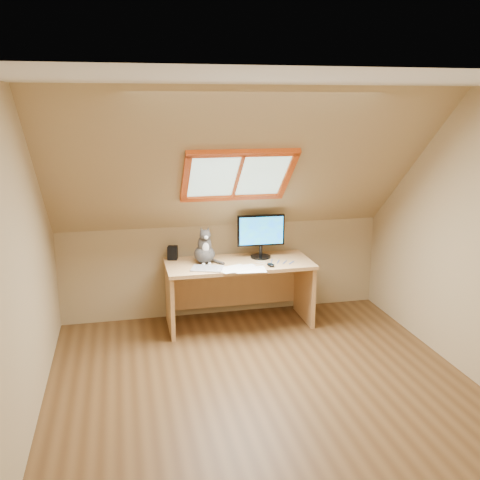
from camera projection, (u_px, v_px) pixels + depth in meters
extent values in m
plane|color=brown|center=(265.00, 391.00, 4.34)|extent=(3.50, 3.50, 0.00)
cube|color=tan|center=(372.00, 349.00, 2.39)|extent=(3.50, 0.02, 2.40)
cube|color=tan|center=(22.00, 263.00, 3.67)|extent=(0.02, 3.50, 2.40)
cube|color=tan|center=(471.00, 236.00, 4.41)|extent=(0.02, 3.50, 2.40)
cube|color=tan|center=(224.00, 269.00, 5.87)|extent=(3.50, 0.02, 1.00)
cube|color=silver|center=(307.00, 78.00, 3.01)|extent=(3.50, 1.95, 0.02)
cube|color=tan|center=(239.00, 168.00, 4.84)|extent=(3.50, 1.56, 1.41)
cube|color=#B2E0CC|center=(237.00, 174.00, 4.93)|extent=(0.90, 0.53, 0.48)
cube|color=orange|center=(237.00, 174.00, 4.93)|extent=(1.02, 0.64, 0.59)
cube|color=tan|center=(239.00, 264.00, 5.50)|extent=(1.50, 0.66, 0.04)
cube|color=tan|center=(170.00, 300.00, 5.43)|extent=(0.04, 0.59, 0.65)
cube|color=tan|center=(304.00, 290.00, 5.73)|extent=(0.04, 0.59, 0.65)
cube|color=tan|center=(233.00, 286.00, 5.86)|extent=(1.40, 0.03, 0.45)
cylinder|color=black|center=(261.00, 257.00, 5.65)|extent=(0.21, 0.21, 0.02)
cylinder|color=black|center=(261.00, 251.00, 5.63)|extent=(0.03, 0.03, 0.12)
cube|color=black|center=(261.00, 230.00, 5.57)|extent=(0.50, 0.05, 0.33)
cube|color=#0533D6|center=(261.00, 231.00, 5.55)|extent=(0.46, 0.02, 0.29)
ellipsoid|color=#433F3B|center=(204.00, 254.00, 5.45)|extent=(0.22, 0.26, 0.18)
ellipsoid|color=#433F3B|center=(204.00, 244.00, 5.41)|extent=(0.15, 0.15, 0.20)
ellipsoid|color=silver|center=(206.00, 248.00, 5.35)|extent=(0.07, 0.04, 0.11)
ellipsoid|color=#433F3B|center=(205.00, 235.00, 5.34)|extent=(0.12, 0.10, 0.10)
sphere|color=silver|center=(206.00, 238.00, 5.30)|extent=(0.04, 0.04, 0.04)
cone|color=#433F3B|center=(201.00, 230.00, 5.33)|extent=(0.05, 0.05, 0.06)
cone|color=#433F3B|center=(208.00, 229.00, 5.35)|extent=(0.05, 0.05, 0.06)
cube|color=black|center=(173.00, 253.00, 5.57)|extent=(0.12, 0.12, 0.14)
cube|color=#B2B2B7|center=(207.00, 268.00, 5.25)|extent=(0.36, 0.31, 0.01)
ellipsoid|color=black|center=(271.00, 265.00, 5.34)|extent=(0.09, 0.12, 0.03)
cube|color=white|center=(244.00, 269.00, 5.24)|extent=(0.33, 0.27, 0.00)
cube|color=white|center=(244.00, 269.00, 5.24)|extent=(0.32, 0.24, 0.00)
cube|color=white|center=(244.00, 269.00, 5.24)|extent=(0.35, 0.30, 0.00)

